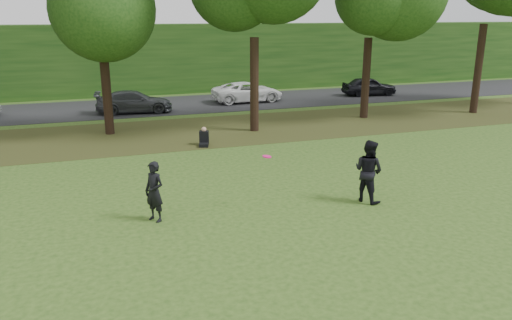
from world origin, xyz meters
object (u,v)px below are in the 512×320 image
(player_left, at_px, (154,192))
(frisbee, at_px, (267,157))
(seated_person, at_px, (204,139))
(player_right, at_px, (368,171))

(player_left, xyz_separation_m, frisbee, (3.36, -0.06, 0.75))
(frisbee, xyz_separation_m, seated_person, (-0.14, 7.98, -1.31))
(frisbee, relative_size, seated_person, 0.42)
(seated_person, bearing_deg, player_right, -52.23)
(player_right, bearing_deg, player_left, 60.02)
(player_right, height_order, frisbee, player_right)
(player_right, xyz_separation_m, frisbee, (-3.19, 0.49, 0.63))
(player_right, bearing_deg, frisbee, 56.10)
(frisbee, bearing_deg, player_right, -8.66)
(seated_person, bearing_deg, player_left, -95.82)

